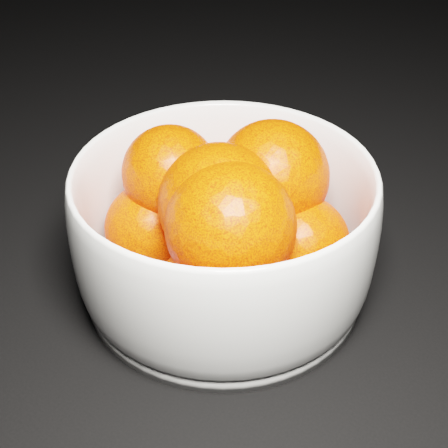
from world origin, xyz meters
The scene contains 3 objects.
ground centered at (0.00, 0.00, 0.00)m, with size 3.00×3.00×0.00m, color black.
bowl centered at (0.25, -0.15, 0.06)m, with size 0.25×0.25×0.12m.
orange_pile centered at (0.26, -0.16, 0.08)m, with size 0.19×0.20×0.14m.
Camera 1 is at (0.50, -0.47, 0.37)m, focal length 50.00 mm.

